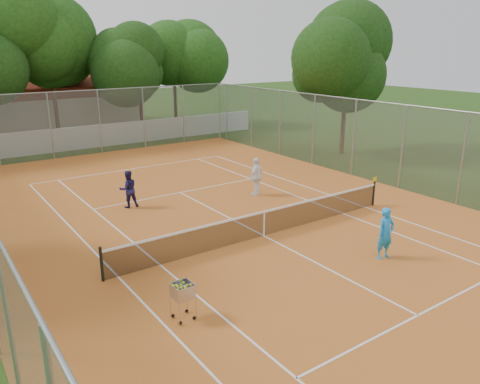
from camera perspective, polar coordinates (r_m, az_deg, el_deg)
ground at (r=17.00m, az=2.91°, el=-5.42°), size 120.00×120.00×0.00m
court_pad at (r=17.00m, az=2.92°, el=-5.39°), size 18.00×34.00×0.02m
court_lines at (r=16.99m, az=2.92°, el=-5.35°), size 10.98×23.78×0.01m
tennis_net at (r=16.81m, az=2.94°, el=-3.82°), size 11.88×0.10×0.98m
perimeter_fence at (r=16.33m, az=3.02°, el=1.06°), size 18.00×34.00×4.00m
boundary_wall at (r=33.31m, az=-17.66°, el=6.45°), size 26.00×0.30×1.50m
clubhouse at (r=42.27m, az=-24.72°, el=9.84°), size 16.40×9.00×4.40m
tropical_trees at (r=35.71m, az=-19.83°, el=13.82°), size 29.00×19.00×10.00m
player_near at (r=15.68m, az=17.32°, el=-4.82°), size 0.67×0.48×1.70m
player_far_left at (r=20.26m, az=-13.47°, el=0.34°), size 0.83×0.68×1.59m
player_far_right at (r=21.35m, az=2.03°, el=1.91°), size 1.11×0.82×1.76m
ball_hopper at (r=11.98m, az=-6.98°, el=-12.94°), size 0.59×0.59×1.07m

